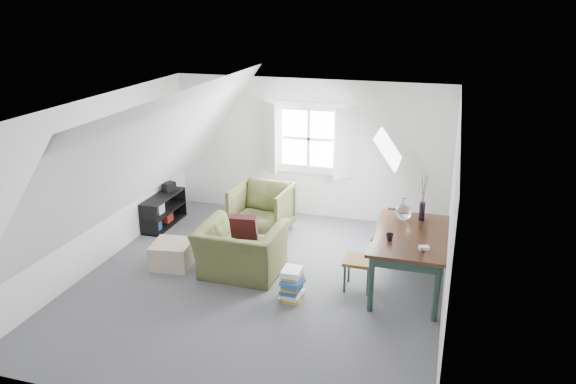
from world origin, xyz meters
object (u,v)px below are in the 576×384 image
(dining_table, at_px, (410,241))
(ottoman, at_px, (172,254))
(dining_chair_far, at_px, (399,230))
(magazine_stack, at_px, (292,284))
(armchair_far, at_px, (262,233))
(dining_chair_near, at_px, (361,260))
(media_shelf, at_px, (162,212))
(armchair_near, at_px, (241,274))

(dining_table, bearing_deg, ottoman, -175.70)
(dining_table, relative_size, dining_chair_far, 1.96)
(magazine_stack, bearing_deg, dining_chair_far, 55.56)
(armchair_far, bearing_deg, magazine_stack, -57.30)
(armchair_far, height_order, ottoman, armchair_far)
(dining_chair_near, bearing_deg, ottoman, -70.56)
(dining_chair_far, xyz_separation_m, media_shelf, (-4.10, 0.05, -0.19))
(dining_chair_far, bearing_deg, media_shelf, -0.39)
(armchair_near, bearing_deg, dining_chair_far, -147.77)
(media_shelf, distance_m, magazine_stack, 3.41)
(dining_chair_near, bearing_deg, dining_table, 125.12)
(armchair_near, xyz_separation_m, media_shelf, (-1.99, 1.33, 0.25))
(media_shelf, xyz_separation_m, magazine_stack, (2.90, -1.81, -0.03))
(dining_table, distance_m, dining_chair_far, 1.08)
(dining_chair_near, distance_m, media_shelf, 3.94)
(dining_table, bearing_deg, armchair_far, 153.23)
(armchair_near, relative_size, ottoman, 2.07)
(dining_table, distance_m, magazine_stack, 1.70)
(armchair_near, distance_m, dining_table, 2.48)
(dining_table, relative_size, dining_chair_near, 1.96)
(armchair_far, relative_size, dining_table, 0.57)
(armchair_far, distance_m, dining_chair_far, 2.37)
(armchair_near, height_order, dining_table, dining_table)
(armchair_near, xyz_separation_m, dining_chair_near, (1.74, 0.06, 0.44))
(ottoman, bearing_deg, dining_chair_near, 2.05)
(ottoman, relative_size, dining_table, 0.34)
(dining_chair_far, bearing_deg, dining_chair_near, 73.06)
(dining_chair_far, height_order, media_shelf, dining_chair_far)
(dining_chair_near, relative_size, media_shelf, 0.79)
(dining_chair_near, bearing_deg, armchair_near, -70.55)
(armchair_far, height_order, magazine_stack, magazine_stack)
(ottoman, relative_size, dining_chair_near, 0.67)
(dining_chair_far, height_order, dining_chair_near, same)
(armchair_near, bearing_deg, magazine_stack, 153.37)
(armchair_far, xyz_separation_m, media_shelf, (-1.79, -0.18, 0.25))
(armchair_far, distance_m, ottoman, 1.80)
(armchair_far, height_order, dining_chair_far, dining_chair_far)
(armchair_near, height_order, media_shelf, media_shelf)
(media_shelf, bearing_deg, magazine_stack, -36.90)
(media_shelf, bearing_deg, armchair_near, -38.73)
(media_shelf, bearing_deg, dining_table, -18.76)
(dining_chair_far, bearing_deg, dining_table, 103.81)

